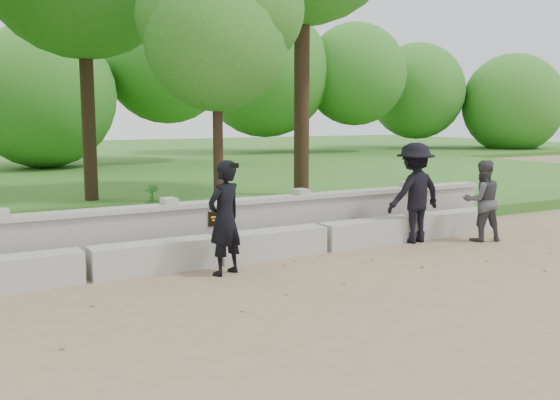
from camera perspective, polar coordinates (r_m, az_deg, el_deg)
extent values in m
plane|color=#907C58|center=(8.26, -0.52, -8.56)|extent=(80.00, 80.00, 0.00)
cube|color=#285E1E|center=(21.40, -18.97, 1.45)|extent=(40.00, 22.00, 0.25)
cube|color=#ABA9A1|center=(9.13, -23.52, -6.19)|extent=(1.90, 0.45, 0.45)
cube|color=#ABA9A1|center=(9.52, -11.43, -5.13)|extent=(1.90, 0.45, 0.45)
cube|color=#ABA9A1|center=(10.29, -0.77, -4.00)|extent=(1.90, 0.45, 0.45)
cube|color=#ABA9A1|center=(11.37, 8.12, -2.95)|extent=(1.90, 0.45, 0.45)
cube|color=#ABA9A1|center=(12.67, 15.31, -2.04)|extent=(1.90, 0.45, 0.45)
cube|color=#A09E97|center=(10.46, -7.44, -2.84)|extent=(12.50, 0.25, 0.82)
cube|color=#ABA9A1|center=(10.39, -7.48, -0.40)|extent=(12.50, 0.35, 0.08)
cube|color=black|center=(10.41, -5.64, -1.69)|extent=(0.36, 0.02, 0.24)
imported|color=black|center=(9.10, -5.09, -1.64)|extent=(0.72, 0.61, 1.68)
cube|color=black|center=(8.70, -4.23, 3.15)|extent=(0.14, 0.07, 0.07)
imported|color=#3F4044|center=(12.12, 17.99, -0.06)|extent=(0.88, 0.78, 1.51)
imported|color=black|center=(11.65, 12.21, 0.65)|extent=(1.22, 0.76, 1.83)
cylinder|color=#382619|center=(15.89, -17.17, 8.76)|extent=(0.33, 0.33, 4.89)
cylinder|color=#382619|center=(12.40, -5.69, 5.01)|extent=(0.20, 0.20, 2.97)
sphere|color=#1E611A|center=(12.49, -5.83, 15.40)|extent=(2.80, 2.80, 2.80)
cylinder|color=#382619|center=(16.16, 2.00, 10.85)|extent=(0.40, 0.40, 5.89)
imported|color=#337B29|center=(10.97, -10.41, -1.50)|extent=(0.37, 0.42, 0.67)
imported|color=#337B29|center=(13.76, -11.64, 0.17)|extent=(0.44, 0.44, 0.59)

